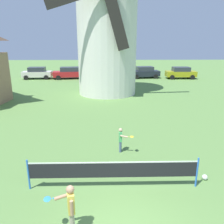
{
  "coord_description": "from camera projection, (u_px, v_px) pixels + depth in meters",
  "views": [
    {
      "loc": [
        -0.36,
        -4.97,
        4.85
      ],
      "look_at": [
        -0.15,
        3.93,
        2.13
      ],
      "focal_mm": 37.1,
      "sensor_mm": 36.0,
      "label": 1
    }
  ],
  "objects": [
    {
      "name": "windmill",
      "position": [
        107.0,
        22.0,
        20.82
      ],
      "size": [
        9.61,
        6.2,
        13.71
      ],
      "color": "silver",
      "rests_on": "ground_plane"
    },
    {
      "name": "stray_ball",
      "position": [
        205.0,
        177.0,
        8.44
      ],
      "size": [
        0.2,
        0.2,
        0.2
      ],
      "primitive_type": "sphere",
      "color": "silver",
      "rests_on": "ground_plane"
    },
    {
      "name": "parked_car_cream",
      "position": [
        37.0,
        73.0,
        31.08
      ],
      "size": [
        3.92,
        2.09,
        1.56
      ],
      "color": "silver",
      "rests_on": "ground_plane"
    },
    {
      "name": "parked_car_green",
      "position": [
        108.0,
        73.0,
        31.34
      ],
      "size": [
        4.49,
        1.99,
        1.56
      ],
      "color": "#1E6638",
      "rests_on": "ground_plane"
    },
    {
      "name": "player_near",
      "position": [
        70.0,
        206.0,
        5.94
      ],
      "size": [
        0.84,
        0.46,
        1.4
      ],
      "color": "#9E937F",
      "rests_on": "ground_plane"
    },
    {
      "name": "tennis_net",
      "position": [
        113.0,
        170.0,
        7.81
      ],
      "size": [
        5.8,
        0.06,
        1.1
      ],
      "color": "blue",
      "rests_on": "ground_plane"
    },
    {
      "name": "parked_car_black",
      "position": [
        145.0,
        72.0,
        31.8
      ],
      "size": [
        4.09,
        2.21,
        1.56
      ],
      "color": "#1E232D",
      "rests_on": "ground_plane"
    },
    {
      "name": "parked_car_mustard",
      "position": [
        181.0,
        73.0,
        31.28
      ],
      "size": [
        3.98,
        1.93,
        1.56
      ],
      "color": "#999919",
      "rests_on": "ground_plane"
    },
    {
      "name": "player_far",
      "position": [
        121.0,
        138.0,
        10.45
      ],
      "size": [
        0.68,
        0.53,
        1.14
      ],
      "color": "slate",
      "rests_on": "ground_plane"
    },
    {
      "name": "parked_car_red",
      "position": [
        70.0,
        73.0,
        31.17
      ],
      "size": [
        4.64,
        2.33,
        1.56
      ],
      "color": "red",
      "rests_on": "ground_plane"
    }
  ]
}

